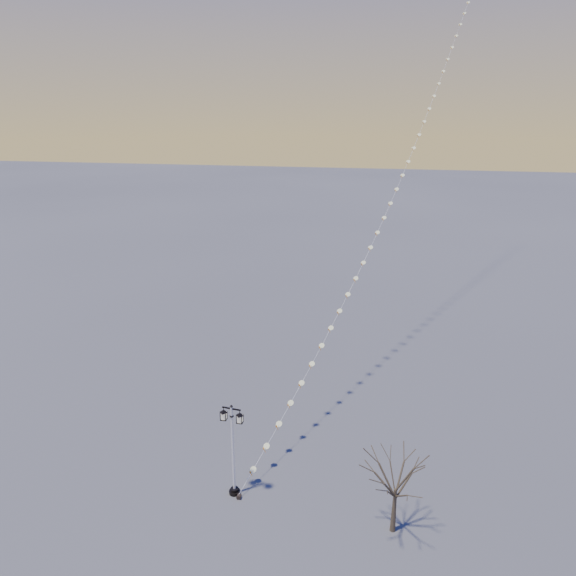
# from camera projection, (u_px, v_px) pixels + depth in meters

# --- Properties ---
(ground) EXTENTS (300.00, 300.00, 0.00)m
(ground) POSITION_uv_depth(u_px,v_px,m) (225.00, 521.00, 24.38)
(ground) COLOR #4E4F4F
(ground) RESTS_ON ground
(street_lamp) EXTENTS (1.23, 0.54, 4.86)m
(street_lamp) POSITION_uv_depth(u_px,v_px,m) (233.00, 446.00, 25.30)
(street_lamp) COLOR black
(street_lamp) RESTS_ON ground
(bare_tree) EXTENTS (2.41, 2.41, 4.00)m
(bare_tree) POSITION_uv_depth(u_px,v_px,m) (396.00, 478.00, 22.98)
(bare_tree) COLOR #413625
(bare_tree) RESTS_ON ground
(kite_train) EXTENTS (15.23, 48.84, 34.56)m
(kite_train) POSITION_uv_depth(u_px,v_px,m) (411.00, 115.00, 41.42)
(kite_train) COLOR black
(kite_train) RESTS_ON ground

